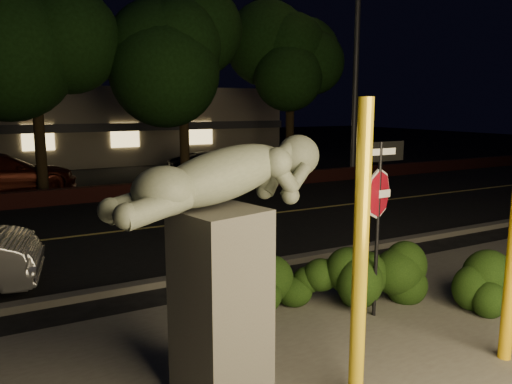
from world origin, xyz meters
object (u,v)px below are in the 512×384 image
Objects in this scene: streetlight at (353,13)px; yellow_pole_left at (360,255)px; parked_car_darkred at (0,174)px; signpost at (379,194)px; sculpture at (224,243)px; parked_car_dark at (217,165)px.

yellow_pole_left is at bearing -134.12° from streetlight.
parked_car_darkred is at bearing 100.72° from yellow_pole_left.
signpost is at bearing -165.80° from parked_car_darkred.
signpost is 15.12m from streetlight.
sculpture is at bearing -176.99° from parked_car_darkred.
streetlight is (11.41, 12.22, 5.03)m from sculpture.
sculpture is at bearing 164.72° from parked_car_dark.
yellow_pole_left is at bearing 169.50° from parked_car_dark.
sculpture is (-2.78, -0.81, -0.14)m from signpost.
yellow_pole_left is 0.28× the size of streetlight.
sculpture is 0.55× the size of parked_car_darkred.
parked_car_darkred is at bearing 83.51° from sculpture.
signpost is at bearing 3.00° from sculpture.
sculpture reaches higher than parked_car_darkred.
streetlight reaches higher than signpost.
parked_car_dark is at bearing -92.89° from parked_car_darkred.
signpost reaches higher than parked_car_dark.
sculpture is at bearing 149.38° from yellow_pole_left.
yellow_pole_left reaches higher than parked_car_dark.
streetlight reaches higher than parked_car_dark.
sculpture is 14.96m from parked_car_darkred.
yellow_pole_left is at bearing -137.50° from signpost.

